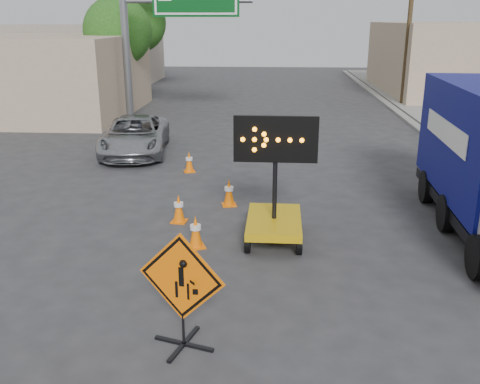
# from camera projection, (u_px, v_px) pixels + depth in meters

# --- Properties ---
(ground) EXTENTS (100.00, 100.00, 0.00)m
(ground) POSITION_uv_depth(u_px,v_px,m) (234.00, 322.00, 8.90)
(ground) COLOR #2D2D30
(ground) RESTS_ON ground
(curb_right) EXTENTS (0.40, 60.00, 0.12)m
(curb_right) POSITION_uv_depth(u_px,v_px,m) (430.00, 136.00, 22.68)
(curb_right) COLOR gray
(curb_right) RESTS_ON ground
(storefront_left_far) EXTENTS (12.00, 10.00, 4.40)m
(storefront_left_far) POSITION_uv_depth(u_px,v_px,m) (75.00, 54.00, 41.43)
(storefront_left_far) COLOR #A89D8C
(storefront_left_far) RESTS_ON ground
(building_right_far) EXTENTS (10.00, 14.00, 4.60)m
(building_right_far) POSITION_uv_depth(u_px,v_px,m) (460.00, 58.00, 35.87)
(building_right_far) COLOR tan
(building_right_far) RESTS_ON ground
(highway_gantry) EXTENTS (6.18, 0.38, 6.90)m
(highway_gantry) POSITION_uv_depth(u_px,v_px,m) (168.00, 13.00, 24.66)
(highway_gantry) COLOR slate
(highway_gantry) RESTS_ON ground
(utility_pole_far) EXTENTS (1.80, 0.26, 9.00)m
(utility_pole_far) POSITION_uv_depth(u_px,v_px,m) (409.00, 21.00, 29.75)
(utility_pole_far) COLOR #45341D
(utility_pole_far) RESTS_ON ground
(tree_left_near) EXTENTS (3.71, 3.71, 6.03)m
(tree_left_near) POSITION_uv_depth(u_px,v_px,m) (118.00, 32.00, 29.00)
(tree_left_near) COLOR #45341D
(tree_left_near) RESTS_ON ground
(tree_left_far) EXTENTS (4.10, 4.10, 6.66)m
(tree_left_far) POSITION_uv_depth(u_px,v_px,m) (136.00, 22.00, 36.52)
(tree_left_far) COLOR #45341D
(tree_left_far) RESTS_ON ground
(construction_sign) EXTENTS (1.36, 0.97, 1.87)m
(construction_sign) POSITION_uv_depth(u_px,v_px,m) (182.00, 288.00, 7.96)
(construction_sign) COLOR black
(construction_sign) RESTS_ON ground
(arrow_board) EXTENTS (1.81, 2.02, 2.86)m
(arrow_board) POSITION_uv_depth(u_px,v_px,m) (274.00, 214.00, 11.99)
(arrow_board) COLOR #C3980A
(arrow_board) RESTS_ON ground
(pickup_truck) EXTENTS (2.86, 5.15, 1.36)m
(pickup_truck) POSITION_uv_depth(u_px,v_px,m) (135.00, 135.00, 19.89)
(pickup_truck) COLOR #A1A3A8
(pickup_truck) RESTS_ON ground
(cone_a) EXTENTS (0.49, 0.49, 0.74)m
(cone_a) POSITION_uv_depth(u_px,v_px,m) (196.00, 231.00, 11.71)
(cone_a) COLOR #FF6B05
(cone_a) RESTS_ON ground
(cone_b) EXTENTS (0.41, 0.41, 0.72)m
(cone_b) POSITION_uv_depth(u_px,v_px,m) (179.00, 208.00, 13.18)
(cone_b) COLOR #FF6B05
(cone_b) RESTS_ON ground
(cone_c) EXTENTS (0.45, 0.45, 0.74)m
(cone_c) POSITION_uv_depth(u_px,v_px,m) (229.00, 192.00, 14.37)
(cone_c) COLOR #FF6B05
(cone_c) RESTS_ON ground
(cone_d) EXTENTS (0.44, 0.44, 0.70)m
(cone_d) POSITION_uv_depth(u_px,v_px,m) (189.00, 162.00, 17.55)
(cone_d) COLOR #FF6B05
(cone_d) RESTS_ON ground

